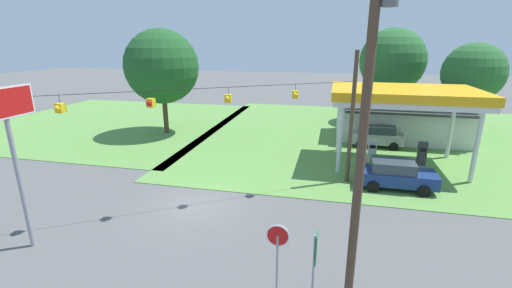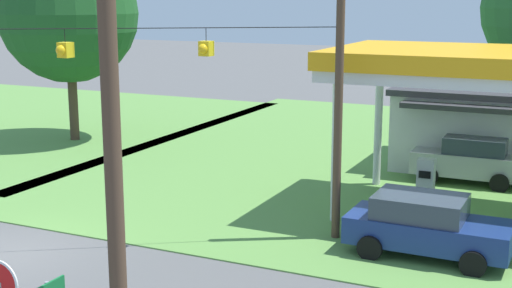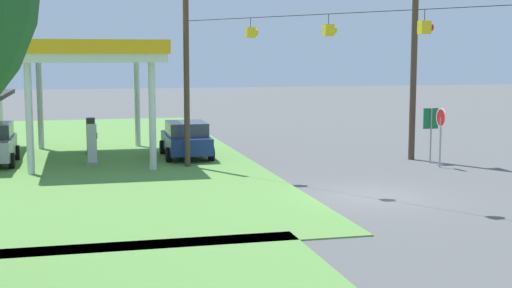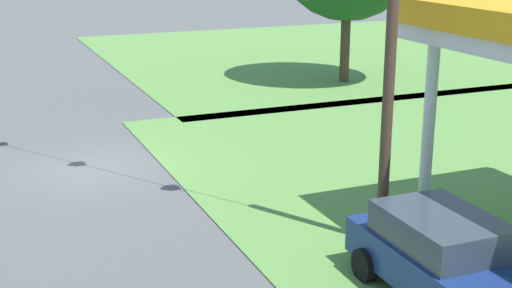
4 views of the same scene
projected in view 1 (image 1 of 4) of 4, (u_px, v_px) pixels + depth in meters
ground_plane at (197, 205)px, 17.89m from camera, size 160.00×160.00×0.00m
grass_verge_station_corner at (406, 139)px, 30.01m from camera, size 36.00×28.00×0.04m
grass_verge_opposite_corner at (113, 122)px, 36.22m from camera, size 24.00×24.00×0.04m
gas_station_canopy at (404, 96)px, 22.43m from camera, size 9.23×6.17×5.30m
gas_station_store at (401, 120)px, 29.65m from camera, size 11.06×6.21×3.33m
fuel_pump_near at (372, 152)px, 23.91m from camera, size 0.71×0.56×1.73m
fuel_pump_far at (422, 155)px, 23.23m from camera, size 0.71×0.56×1.73m
car_at_pumps_front at (395, 174)px, 19.78m from camera, size 4.33×2.14×1.68m
car_at_pumps_rear at (377, 135)px, 27.65m from camera, size 4.04×2.12×1.79m
stop_sign_roadside at (278, 243)px, 11.35m from camera, size 0.80×0.08×2.50m
stop_sign_overhead at (10, 130)px, 12.93m from camera, size 0.22×2.43×6.94m
route_sign at (315, 255)px, 10.93m from camera, size 0.10×0.70×2.40m
utility_pole_main at (366, 116)px, 9.67m from camera, size 2.20×0.44×11.20m
signal_span_gantry at (192, 126)px, 16.64m from camera, size 15.70×10.24×7.80m
tree_behind_station at (392, 61)px, 34.51m from camera, size 6.48×6.48×9.58m
tree_west_verge at (162, 67)px, 30.19m from camera, size 6.52×6.52×9.35m
tree_far_back at (473, 73)px, 28.60m from camera, size 4.96×4.96×8.19m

